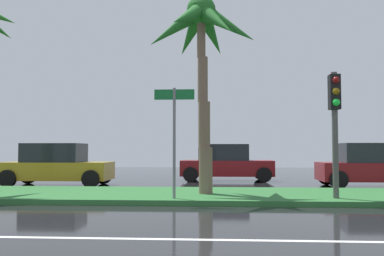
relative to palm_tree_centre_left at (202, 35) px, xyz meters
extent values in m
cube|color=black|center=(0.43, 1.08, -5.04)|extent=(90.00, 42.00, 0.10)
cube|color=white|center=(0.43, -5.92, -4.99)|extent=(81.00, 0.14, 0.01)
cube|color=#2D6B33|center=(0.43, 0.08, -4.92)|extent=(85.50, 4.00, 0.15)
cylinder|color=brown|center=(0.12, -0.13, -4.15)|extent=(0.41, 0.41, 1.38)
cylinder|color=brown|center=(0.08, -0.08, -2.76)|extent=(0.36, 0.36, 1.38)
cylinder|color=brown|center=(0.03, -0.03, -1.38)|extent=(0.31, 0.31, 1.38)
cylinder|color=brown|center=(-0.01, 0.02, 0.01)|extent=(0.26, 0.26, 1.38)
sphere|color=#226724|center=(-0.01, 0.02, 0.80)|extent=(0.90, 0.90, 0.90)
cone|color=#226724|center=(0.80, -0.08, 0.28)|extent=(1.98, 0.78, 1.50)
cone|color=#226724|center=(0.29, 0.77, 0.27)|extent=(1.24, 1.99, 1.52)
cone|color=#226724|center=(-0.38, 0.73, 0.26)|extent=(1.38, 1.96, 1.54)
cone|color=#226724|center=(-0.82, 0.05, 0.27)|extent=(1.94, 0.63, 1.53)
cone|color=#226724|center=(-0.37, -0.77, 0.37)|extent=(1.32, 2.04, 1.35)
cone|color=#226724|center=(0.43, -0.65, 0.26)|extent=(1.53, 1.91, 1.54)
cylinder|color=#4C4C47|center=(3.69, -1.12, -3.12)|extent=(0.16, 0.16, 3.44)
cube|color=black|center=(3.69, -1.12, -1.95)|extent=(0.28, 0.32, 0.96)
sphere|color=maroon|center=(3.69, -1.29, -1.65)|extent=(0.20, 0.20, 0.20)
sphere|color=#7F600F|center=(3.69, -1.29, -1.95)|extent=(0.20, 0.20, 0.20)
sphere|color=#1EEA3F|center=(3.69, -1.29, -2.25)|extent=(0.20, 0.20, 0.20)
cylinder|color=slate|center=(-0.69, -1.44, -3.34)|extent=(0.08, 0.08, 3.00)
cube|color=#146B2D|center=(-0.69, -1.44, -2.02)|extent=(1.10, 0.03, 0.28)
cube|color=#B28C1E|center=(-6.05, 4.06, -4.39)|extent=(4.30, 1.76, 0.72)
cube|color=#1E2328|center=(-6.20, 4.06, -3.65)|extent=(2.30, 1.58, 0.76)
cylinder|color=black|center=(-4.40, 4.96, -4.65)|extent=(0.68, 0.22, 0.68)
cylinder|color=black|center=(-4.40, 3.16, -4.65)|extent=(0.68, 0.22, 0.68)
cylinder|color=black|center=(-7.70, 4.96, -4.65)|extent=(0.68, 0.22, 0.68)
cylinder|color=black|center=(-7.70, 3.16, -4.65)|extent=(0.68, 0.22, 0.68)
cube|color=maroon|center=(0.89, 7.17, -4.39)|extent=(4.30, 1.76, 0.72)
cube|color=#1E2328|center=(0.74, 7.17, -3.65)|extent=(2.30, 1.58, 0.76)
cylinder|color=black|center=(2.54, 8.07, -4.65)|extent=(0.68, 0.22, 0.68)
cylinder|color=black|center=(2.54, 6.27, -4.65)|extent=(0.68, 0.22, 0.68)
cylinder|color=black|center=(-0.76, 8.07, -4.65)|extent=(0.68, 0.22, 0.68)
cylinder|color=black|center=(-0.76, 6.27, -4.65)|extent=(0.68, 0.22, 0.68)
cube|color=maroon|center=(6.64, 4.21, -4.39)|extent=(4.30, 1.76, 0.72)
cube|color=#1E2328|center=(6.49, 4.21, -3.65)|extent=(2.30, 1.58, 0.76)
cylinder|color=black|center=(4.99, 5.11, -4.65)|extent=(0.68, 0.22, 0.68)
cylinder|color=black|center=(4.99, 3.31, -4.65)|extent=(0.68, 0.22, 0.68)
camera|label=1|loc=(0.51, -12.85, -3.52)|focal=39.50mm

